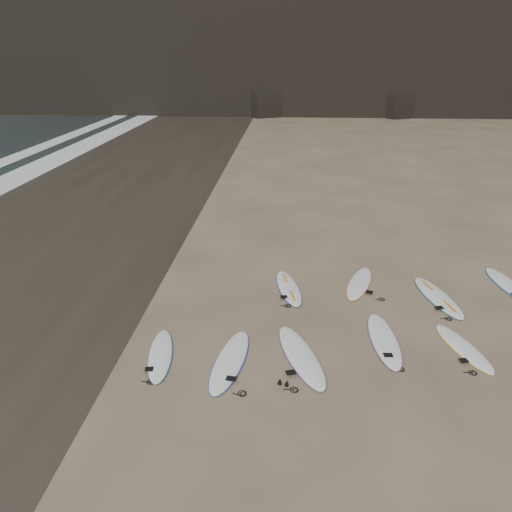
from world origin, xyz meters
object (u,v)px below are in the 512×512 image
(surfboard_6, at_px, (359,283))
(surfboard_5, at_px, (289,288))
(surfboard_1, at_px, (301,356))
(surfboard_7, at_px, (438,297))
(surfboard_8, at_px, (508,285))
(surfboard_11, at_px, (160,355))
(surfboard_3, at_px, (463,347))
(surfboard_0, at_px, (230,360))
(surfboard_2, at_px, (384,340))

(surfboard_6, bearing_deg, surfboard_5, -150.26)
(surfboard_1, distance_m, surfboard_7, 5.27)
(surfboard_6, height_order, surfboard_8, surfboard_8)
(surfboard_11, bearing_deg, surfboard_3, -2.86)
(surfboard_6, bearing_deg, surfboard_11, -123.11)
(surfboard_5, distance_m, surfboard_6, 2.25)
(surfboard_1, height_order, surfboard_7, surfboard_1)
(surfboard_6, height_order, surfboard_11, surfboard_6)
(surfboard_5, distance_m, surfboard_8, 6.82)
(surfboard_0, distance_m, surfboard_1, 1.69)
(surfboard_3, bearing_deg, surfboard_0, 172.91)
(surfboard_3, height_order, surfboard_11, same)
(surfboard_2, bearing_deg, surfboard_5, 128.35)
(surfboard_0, relative_size, surfboard_8, 1.03)
(surfboard_8, bearing_deg, surfboard_6, 175.32)
(surfboard_0, height_order, surfboard_11, surfboard_0)
(surfboard_0, distance_m, surfboard_5, 4.18)
(surfboard_1, height_order, surfboard_8, surfboard_1)
(surfboard_0, bearing_deg, surfboard_2, 25.34)
(surfboard_2, height_order, surfboard_7, surfboard_7)
(surfboard_3, xyz_separation_m, surfboard_7, (0.10, 2.70, 0.01))
(surfboard_6, xyz_separation_m, surfboard_7, (2.20, -0.79, 0.00))
(surfboard_2, height_order, surfboard_5, surfboard_2)
(surfboard_0, xyz_separation_m, surfboard_6, (3.55, 4.43, -0.00))
(surfboard_0, xyz_separation_m, surfboard_8, (8.14, 4.61, -0.00))
(surfboard_11, bearing_deg, surfboard_2, 1.52)
(surfboard_2, relative_size, surfboard_7, 0.97)
(surfboard_0, distance_m, surfboard_8, 9.36)
(surfboard_8, bearing_deg, surfboard_7, -164.81)
(surfboard_6, relative_size, surfboard_7, 0.92)
(surfboard_1, bearing_deg, surfboard_8, 15.42)
(surfboard_1, height_order, surfboard_2, surfboard_1)
(surfboard_6, bearing_deg, surfboard_0, -111.16)
(surfboard_7, bearing_deg, surfboard_6, 147.79)
(surfboard_1, height_order, surfboard_3, surfboard_1)
(surfboard_5, distance_m, surfboard_11, 4.88)
(surfboard_5, bearing_deg, surfboard_1, -96.68)
(surfboard_3, relative_size, surfboard_7, 0.83)
(surfboard_1, relative_size, surfboard_5, 1.12)
(surfboard_3, distance_m, surfboard_5, 5.25)
(surfboard_3, height_order, surfboard_7, surfboard_7)
(surfboard_2, height_order, surfboard_8, surfboard_2)
(surfboard_5, xyz_separation_m, surfboard_11, (-3.04, -3.82, -0.00))
(surfboard_3, xyz_separation_m, surfboard_11, (-7.34, -0.81, 0.00))
(surfboard_1, bearing_deg, surfboard_3, -9.16)
(surfboard_7, bearing_deg, surfboard_8, 9.77)
(surfboard_3, bearing_deg, surfboard_8, 39.28)
(surfboard_2, distance_m, surfboard_6, 3.28)
(surfboard_2, xyz_separation_m, surfboard_7, (1.98, 2.48, 0.00))
(surfboard_3, relative_size, surfboard_8, 0.88)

